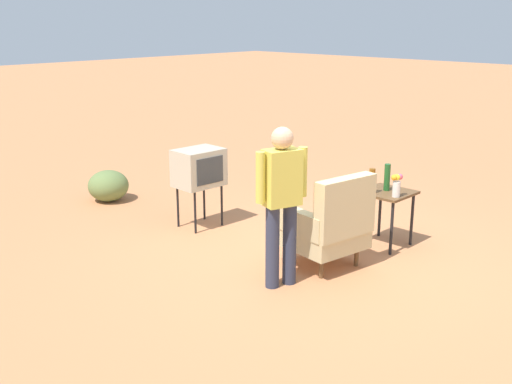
{
  "coord_description": "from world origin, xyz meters",
  "views": [
    {
      "loc": [
        5.26,
        4.0,
        2.67
      ],
      "look_at": [
        0.18,
        -0.9,
        0.65
      ],
      "focal_mm": 43.55,
      "sensor_mm": 36.0,
      "label": 1
    }
  ],
  "objects_px": {
    "bottle_tall_amber": "(372,181)",
    "flower_vase": "(397,184)",
    "tv_on_stand": "(199,168)",
    "bottle_wine_green": "(387,177)",
    "person_standing": "(282,197)",
    "armchair": "(330,224)",
    "side_table": "(387,200)"
  },
  "relations": [
    {
      "from": "person_standing",
      "to": "armchair",
      "type": "bearing_deg",
      "value": 174.46
    },
    {
      "from": "armchair",
      "to": "person_standing",
      "type": "height_order",
      "value": "person_standing"
    },
    {
      "from": "flower_vase",
      "to": "side_table",
      "type": "bearing_deg",
      "value": -123.1
    },
    {
      "from": "side_table",
      "to": "tv_on_stand",
      "type": "xyz_separation_m",
      "value": [
        1.08,
        -2.12,
        0.21
      ]
    },
    {
      "from": "armchair",
      "to": "side_table",
      "type": "bearing_deg",
      "value": 176.44
    },
    {
      "from": "armchair",
      "to": "bottle_tall_amber",
      "type": "distance_m",
      "value": 0.87
    },
    {
      "from": "armchair",
      "to": "flower_vase",
      "type": "distance_m",
      "value": 0.98
    },
    {
      "from": "tv_on_stand",
      "to": "bottle_tall_amber",
      "type": "xyz_separation_m",
      "value": [
        -0.87,
        2.04,
        0.04
      ]
    },
    {
      "from": "bottle_wine_green",
      "to": "flower_vase",
      "type": "bearing_deg",
      "value": 55.45
    },
    {
      "from": "flower_vase",
      "to": "person_standing",
      "type": "bearing_deg",
      "value": -11.58
    },
    {
      "from": "tv_on_stand",
      "to": "person_standing",
      "type": "bearing_deg",
      "value": 72.02
    },
    {
      "from": "bottle_tall_amber",
      "to": "armchair",
      "type": "bearing_deg",
      "value": 1.21
    },
    {
      "from": "person_standing",
      "to": "flower_vase",
      "type": "relative_size",
      "value": 6.19
    },
    {
      "from": "flower_vase",
      "to": "tv_on_stand",
      "type": "bearing_deg",
      "value": -67.59
    },
    {
      "from": "bottle_wine_green",
      "to": "side_table",
      "type": "bearing_deg",
      "value": 47.15
    },
    {
      "from": "person_standing",
      "to": "bottle_wine_green",
      "type": "relative_size",
      "value": 5.12
    },
    {
      "from": "tv_on_stand",
      "to": "bottle_wine_green",
      "type": "bearing_deg",
      "value": 117.97
    },
    {
      "from": "armchair",
      "to": "tv_on_stand",
      "type": "distance_m",
      "value": 2.08
    },
    {
      "from": "person_standing",
      "to": "flower_vase",
      "type": "height_order",
      "value": "person_standing"
    },
    {
      "from": "tv_on_stand",
      "to": "bottle_tall_amber",
      "type": "bearing_deg",
      "value": 113.06
    },
    {
      "from": "bottle_tall_amber",
      "to": "flower_vase",
      "type": "bearing_deg",
      "value": 107.43
    },
    {
      "from": "bottle_tall_amber",
      "to": "flower_vase",
      "type": "distance_m",
      "value": 0.29
    },
    {
      "from": "tv_on_stand",
      "to": "bottle_wine_green",
      "type": "height_order",
      "value": "tv_on_stand"
    },
    {
      "from": "bottle_tall_amber",
      "to": "side_table",
      "type": "bearing_deg",
      "value": 159.46
    },
    {
      "from": "flower_vase",
      "to": "bottle_tall_amber",
      "type": "bearing_deg",
      "value": -72.57
    },
    {
      "from": "bottle_wine_green",
      "to": "flower_vase",
      "type": "xyz_separation_m",
      "value": [
        0.16,
        0.23,
        -0.01
      ]
    },
    {
      "from": "side_table",
      "to": "bottle_wine_green",
      "type": "height_order",
      "value": "bottle_wine_green"
    },
    {
      "from": "armchair",
      "to": "tv_on_stand",
      "type": "bearing_deg",
      "value": -88.18
    },
    {
      "from": "armchair",
      "to": "tv_on_stand",
      "type": "height_order",
      "value": "armchair"
    },
    {
      "from": "side_table",
      "to": "person_standing",
      "type": "bearing_deg",
      "value": -4.38
    },
    {
      "from": "side_table",
      "to": "bottle_wine_green",
      "type": "distance_m",
      "value": 0.27
    },
    {
      "from": "bottle_tall_amber",
      "to": "bottle_wine_green",
      "type": "distance_m",
      "value": 0.25
    }
  ]
}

